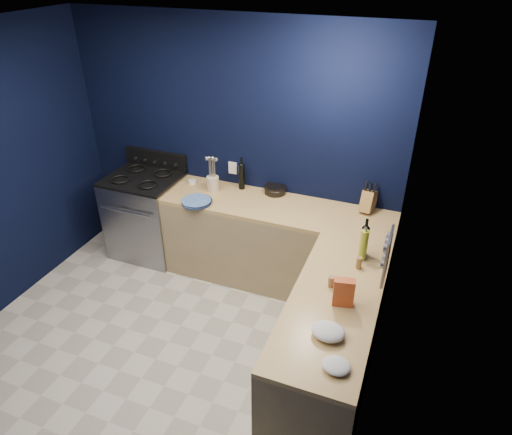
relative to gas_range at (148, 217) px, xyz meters
The scene contains 27 objects.
floor 1.76m from the gas_range, 56.78° to the right, with size 3.50×3.50×0.02m, color #BCB6A4.
ceiling 2.74m from the gas_range, 56.78° to the right, with size 3.50×3.50×0.02m, color silver.
wall_back 1.30m from the gas_range, 20.08° to the left, with size 3.50×0.02×2.60m, color black.
wall_right 3.16m from the gas_range, 27.83° to the right, with size 0.02×3.50×2.60m, color black.
cab_back 1.53m from the gas_range, ahead, with size 2.30×0.63×0.86m, color #9B8357.
top_back 1.59m from the gas_range, ahead, with size 2.30×0.63×0.04m, color olive.
cab_right 2.62m from the gas_range, 25.64° to the right, with size 0.63×1.67×0.86m, color #9B8357.
top_right 2.66m from the gas_range, 25.64° to the right, with size 0.63×1.67×0.04m, color olive.
gas_range is the anchor object (origin of this frame).
oven_door 0.32m from the gas_range, 90.00° to the right, with size 0.59×0.02×0.42m, color black.
cooktop 0.48m from the gas_range, ahead, with size 0.76×0.66×0.03m, color black.
backguard 0.65m from the gas_range, 90.00° to the left, with size 0.76×0.06×0.20m, color black.
spice_panel 2.89m from the gas_range, 18.08° to the right, with size 0.02×0.28×0.38m, color gray.
wall_outlet 1.16m from the gas_range, 18.88° to the left, with size 0.09×0.02×0.13m, color white.
plate_stack 0.92m from the gas_range, 15.96° to the right, with size 0.29×0.29×0.04m, color #37448E.
ramekin 0.71m from the gas_range, 17.49° to the left, with size 0.09×0.09×0.03m, color white.
utensil_crock 0.96m from the gas_range, ahead, with size 0.12×0.12×0.16m, color beige.
wine_bottle_back 1.23m from the gas_range, 12.82° to the left, with size 0.07×0.07×0.27m, color black.
lemon_basket 1.53m from the gas_range, 10.73° to the left, with size 0.22×0.22×0.08m, color black.
knife_block 2.45m from the gas_range, ahead, with size 0.11×0.19×0.20m, color olive.
wine_bottle_right 2.57m from the gas_range, 11.72° to the right, with size 0.07×0.07×0.26m, color black.
oil_bottle 2.59m from the gas_range, 13.07° to the right, with size 0.06×0.06×0.27m, color #95A725.
spice_jar_near 2.60m from the gas_range, 15.83° to the right, with size 0.05×0.05×0.10m, color olive.
spice_jar_far 2.56m from the gas_range, 23.47° to the right, with size 0.04×0.04×0.09m, color olive.
crouton_bag 2.75m from the gas_range, 25.64° to the right, with size 0.15×0.07×0.22m, color red.
towel_front 2.88m from the gas_range, 32.03° to the right, with size 0.22×0.19×0.08m, color white.
towel_end 3.10m from the gas_range, 34.87° to the right, with size 0.17×0.16×0.05m, color white.
Camera 1 is at (1.82, -2.28, 3.10)m, focal length 32.11 mm.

